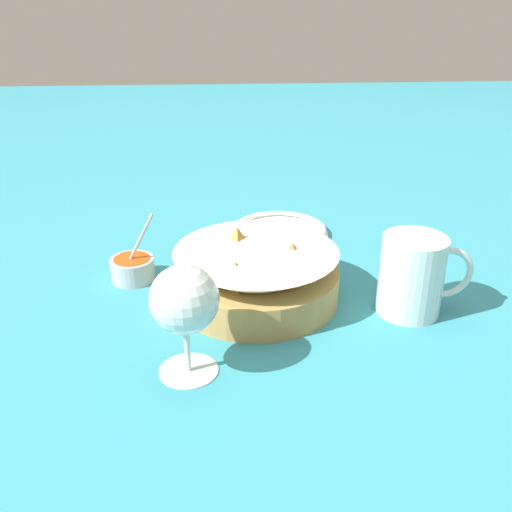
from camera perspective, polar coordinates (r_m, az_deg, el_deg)
ground_plane at (r=0.82m, az=0.68°, el=-4.69°), size 4.00×4.00×0.00m
food_basket at (r=0.81m, az=-0.04°, el=-2.06°), size 0.24×0.24×0.09m
sauce_cup at (r=0.89m, az=-12.23°, el=-1.14°), size 0.07×0.07×0.11m
wine_glass at (r=0.64m, az=-7.16°, el=-4.70°), size 0.08×0.08×0.14m
beer_mug at (r=0.80m, az=15.36°, el=-2.14°), size 0.13×0.09×0.11m
side_plate at (r=1.04m, az=2.32°, el=2.51°), size 0.18×0.18×0.01m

